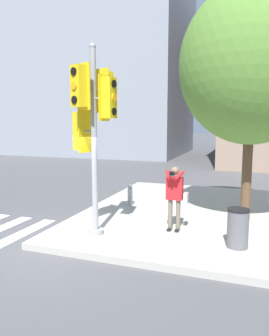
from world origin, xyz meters
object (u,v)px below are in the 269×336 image
(person_photographer, at_px, (175,193))
(street_tree, at_px, (252,65))
(traffic_signal_pole, at_px, (94,115))
(fire_hydrant, at_px, (130,195))
(trash_bin, at_px, (238,228))

(person_photographer, height_order, street_tree, street_tree)
(person_photographer, bearing_deg, traffic_signal_pole, -152.78)
(fire_hydrant, relative_size, trash_bin, 0.79)
(person_photographer, bearing_deg, fire_hydrant, 134.12)
(trash_bin, bearing_deg, fire_hydrant, 142.63)
(person_photographer, distance_m, trash_bin, 1.74)
(traffic_signal_pole, height_order, person_photographer, traffic_signal_pole)
(street_tree, xyz_separation_m, fire_hydrant, (-3.57, 0.48, -3.83))
(fire_hydrant, bearing_deg, trash_bin, -37.37)
(person_photographer, xyz_separation_m, trash_bin, (1.53, -0.65, -0.52))
(person_photographer, relative_size, fire_hydrant, 2.37)
(traffic_signal_pole, bearing_deg, trash_bin, 4.27)
(person_photographer, bearing_deg, trash_bin, -23.12)
(person_photographer, relative_size, street_tree, 0.26)
(street_tree, xyz_separation_m, trash_bin, (-0.11, -2.16, -3.73))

